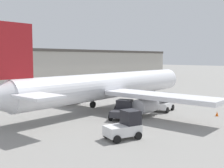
{
  "coord_description": "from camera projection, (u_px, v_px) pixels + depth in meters",
  "views": [
    {
      "loc": [
        -27.45,
        -26.23,
        6.96
      ],
      "look_at": [
        0.0,
        0.0,
        3.33
      ],
      "focal_mm": 45.0,
      "sensor_mm": 36.0,
      "label": 1
    }
  ],
  "objects": [
    {
      "name": "terminal_building",
      "position": [
        31.0,
        66.0,
        75.64
      ],
      "size": [
        99.49,
        18.23,
        9.09
      ],
      "color": "#ADA89E",
      "rests_on": "ground_plane"
    },
    {
      "name": "safety_cone_near",
      "position": [
        217.0,
        114.0,
        33.22
      ],
      "size": [
        0.36,
        0.36,
        0.55
      ],
      "color": "#EF590F",
      "rests_on": "ground_plane"
    },
    {
      "name": "pushback_tug",
      "position": [
        125.0,
        126.0,
        24.04
      ],
      "size": [
        3.37,
        2.67,
        2.41
      ],
      "rotation": [
        0.0,
        0.0,
        -0.29
      ],
      "color": "silver",
      "rests_on": "ground_plane"
    },
    {
      "name": "airplane",
      "position": [
        108.0,
        86.0,
        37.47
      ],
      "size": [
        36.63,
        30.99,
        10.27
      ],
      "rotation": [
        0.0,
        0.0,
        0.05
      ],
      "color": "white",
      "rests_on": "ground_plane"
    },
    {
      "name": "baggage_tug",
      "position": [
        123.0,
        110.0,
        31.77
      ],
      "size": [
        3.75,
        3.16,
        2.08
      ],
      "rotation": [
        0.0,
        0.0,
        0.39
      ],
      "color": "#2D2D33",
      "rests_on": "ground_plane"
    },
    {
      "name": "ground_plane",
      "position": [
        112.0,
        108.0,
        38.46
      ],
      "size": [
        400.0,
        400.0,
        0.0
      ],
      "primitive_type": "plane",
      "color": "gray"
    },
    {
      "name": "ground_crew_worker",
      "position": [
        161.0,
        99.0,
        40.59
      ],
      "size": [
        0.4,
        0.4,
        1.8
      ],
      "rotation": [
        0.0,
        0.0,
        2.76
      ],
      "color": "#1E2338",
      "rests_on": "ground_plane"
    },
    {
      "name": "belt_loader_truck",
      "position": [
        165.0,
        103.0,
        36.48
      ],
      "size": [
        3.44,
        2.52,
        2.27
      ],
      "rotation": [
        0.0,
        0.0,
        0.24
      ],
      "color": "silver",
      "rests_on": "ground_plane"
    }
  ]
}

